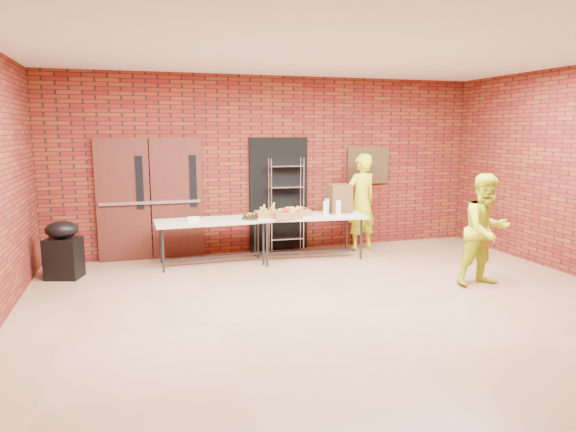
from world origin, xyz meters
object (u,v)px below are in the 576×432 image
object	(u,v)px
table_right	(309,219)
coffee_dispenser	(339,198)
wire_rack	(286,205)
volunteer_man	(486,230)
volunteer_woman	(361,202)
table_left	(211,224)
covered_grill	(63,250)

from	to	relation	value
table_right	coffee_dispenser	bearing A→B (deg)	17.02
wire_rack	volunteer_man	bearing A→B (deg)	-49.36
table_right	coffee_dispenser	xyz separation A→B (m)	(0.60, 0.11, 0.32)
volunteer_woman	coffee_dispenser	bearing A→B (deg)	11.31
table_left	volunteer_man	size ratio (longest dim) A/B	1.14
wire_rack	table_left	bearing A→B (deg)	-155.17
coffee_dispenser	volunteer_woman	size ratio (longest dim) A/B	0.28
wire_rack	table_left	world-z (taller)	wire_rack
covered_grill	wire_rack	bearing A→B (deg)	28.80
wire_rack	coffee_dispenser	world-z (taller)	wire_rack
table_left	table_right	bearing A→B (deg)	-5.73
covered_grill	table_right	bearing A→B (deg)	18.47
volunteer_man	table_left	bearing A→B (deg)	144.15
coffee_dispenser	covered_grill	size ratio (longest dim) A/B	0.57
wire_rack	volunteer_man	distance (m)	3.58
table_left	covered_grill	xyz separation A→B (m)	(-2.28, -0.18, -0.25)
table_left	volunteer_woman	bearing A→B (deg)	3.70
coffee_dispenser	volunteer_woman	distance (m)	0.62
wire_rack	volunteer_woman	xyz separation A→B (m)	(1.36, -0.30, 0.04)
table_right	table_left	bearing A→B (deg)	-177.87
table_left	coffee_dispenser	size ratio (longest dim) A/B	3.69
wire_rack	table_right	bearing A→B (deg)	-68.45
table_right	coffee_dispenser	world-z (taller)	coffee_dispenser
wire_rack	volunteer_woman	world-z (taller)	volunteer_woman
coffee_dispenser	volunteer_man	size ratio (longest dim) A/B	0.31
table_left	volunteer_woman	distance (m)	2.85
table_left	table_right	xyz separation A→B (m)	(1.69, -0.12, 0.02)
coffee_dispenser	covered_grill	xyz separation A→B (m)	(-4.56, -0.17, -0.59)
volunteer_man	coffee_dispenser	bearing A→B (deg)	116.62
table_right	volunteer_woman	world-z (taller)	volunteer_woman
covered_grill	volunteer_woman	bearing A→B (deg)	22.59
table_left	coffee_dispenser	bearing A→B (deg)	-1.79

